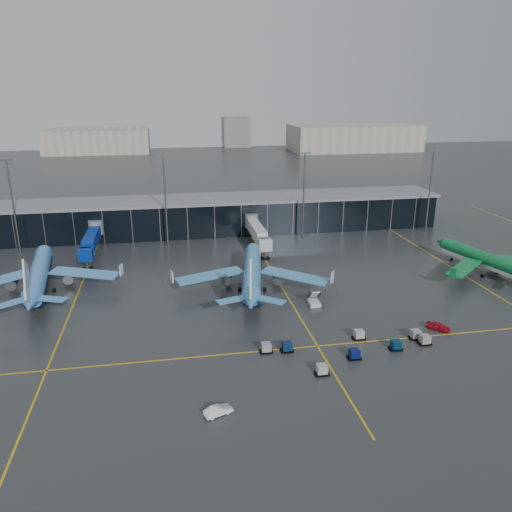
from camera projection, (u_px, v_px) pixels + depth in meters
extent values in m
plane|color=#282B2D|center=(247.00, 314.00, 99.49)|extent=(600.00, 600.00, 0.00)
cube|color=black|center=(215.00, 216.00, 155.71)|extent=(140.00, 16.00, 10.00)
cube|color=slate|center=(215.00, 199.00, 154.02)|extent=(142.00, 17.00, 0.80)
cylinder|color=#595B60|center=(96.00, 227.00, 141.84)|extent=(4.00, 4.00, 4.00)
cube|color=navy|center=(90.00, 244.00, 129.50)|extent=(3.00, 24.00, 3.00)
cylinder|color=#595B60|center=(87.00, 265.00, 123.50)|extent=(1.00, 1.00, 2.60)
cylinder|color=#595B60|center=(251.00, 220.00, 149.40)|extent=(4.00, 4.00, 4.00)
cube|color=silver|center=(260.00, 235.00, 137.07)|extent=(3.00, 24.00, 3.00)
cylinder|color=#595B60|center=(265.00, 255.00, 131.06)|extent=(1.00, 1.00, 2.60)
cylinder|color=#595B60|center=(14.00, 208.00, 132.88)|extent=(0.50, 0.50, 25.00)
cube|color=#595B60|center=(6.00, 160.00, 128.82)|extent=(3.00, 0.40, 0.60)
cylinder|color=#595B60|center=(166.00, 202.00, 139.60)|extent=(0.50, 0.50, 25.00)
cube|color=#595B60|center=(163.00, 156.00, 135.54)|extent=(3.00, 0.40, 0.60)
cylinder|color=#595B60|center=(304.00, 197.00, 146.32)|extent=(0.50, 0.50, 25.00)
cube|color=#595B60|center=(305.00, 153.00, 142.27)|extent=(3.00, 0.40, 0.60)
cylinder|color=#595B60|center=(430.00, 192.00, 153.05)|extent=(0.50, 0.50, 25.00)
cube|color=#595B60|center=(434.00, 150.00, 148.99)|extent=(3.00, 0.40, 0.60)
cube|color=#B2AD99|center=(353.00, 138.00, 359.25)|extent=(90.00, 42.00, 18.00)
cube|color=#B2AD99|center=(98.00, 141.00, 347.96)|extent=(70.00, 38.00, 16.00)
cube|color=#B2AD99|center=(236.00, 132.00, 382.46)|extent=(20.00, 20.00, 22.00)
cube|color=gold|center=(80.00, 288.00, 112.25)|extent=(0.30, 120.00, 0.02)
cube|color=gold|center=(275.00, 276.00, 119.82)|extent=(0.30, 120.00, 0.02)
cube|color=gold|center=(447.00, 265.00, 127.38)|extent=(0.30, 120.00, 0.02)
cube|color=gold|center=(318.00, 346.00, 87.18)|extent=(220.00, 0.30, 0.02)
cube|color=black|center=(359.00, 338.00, 89.62)|extent=(2.20, 1.50, 0.36)
cube|color=#9C9DA4|center=(359.00, 334.00, 89.37)|extent=(1.60, 1.50, 1.50)
cube|color=black|center=(396.00, 349.00, 85.96)|extent=(2.20, 1.50, 0.36)
cube|color=#052342|center=(396.00, 345.00, 85.71)|extent=(1.60, 1.50, 1.50)
cube|color=black|center=(424.00, 343.00, 87.78)|extent=(2.20, 1.50, 0.36)
cube|color=gray|center=(425.00, 339.00, 87.53)|extent=(1.60, 1.50, 1.50)
cube|color=black|center=(415.00, 338.00, 89.70)|extent=(2.20, 1.50, 0.36)
cube|color=gray|center=(416.00, 334.00, 89.45)|extent=(1.60, 1.50, 1.50)
cube|color=black|center=(287.00, 350.00, 85.40)|extent=(2.20, 1.50, 0.36)
cube|color=#041C3A|center=(287.00, 346.00, 85.15)|extent=(1.60, 1.50, 1.50)
cube|color=black|center=(322.00, 374.00, 78.48)|extent=(2.20, 1.50, 0.36)
cube|color=#989BA0|center=(322.00, 369.00, 78.23)|extent=(1.60, 1.50, 1.50)
cube|color=black|center=(266.00, 351.00, 85.10)|extent=(2.20, 1.50, 0.36)
cube|color=gray|center=(266.00, 347.00, 84.85)|extent=(1.60, 1.50, 1.50)
cube|color=black|center=(354.00, 358.00, 83.06)|extent=(2.20, 1.50, 0.36)
cube|color=#050F46|center=(354.00, 354.00, 82.81)|extent=(1.60, 1.50, 1.50)
cube|color=silver|center=(314.00, 303.00, 103.71)|extent=(2.28, 3.25, 0.80)
cube|color=silver|center=(314.00, 295.00, 103.10)|extent=(1.67, 2.87, 2.29)
imported|color=#B40D1E|center=(438.00, 326.00, 92.82)|extent=(4.22, 4.34, 1.47)
imported|color=white|center=(218.00, 410.00, 68.69)|extent=(4.30, 2.75, 1.34)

